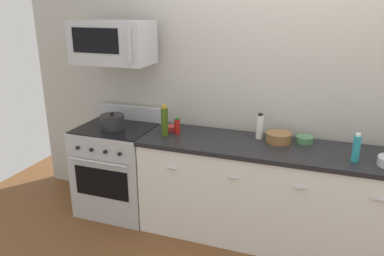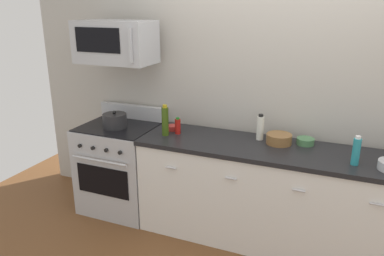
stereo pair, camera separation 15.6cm
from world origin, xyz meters
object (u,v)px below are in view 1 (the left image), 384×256
at_px(bowl_wooden_salad, 279,137).
at_px(bowl_green_glaze, 305,139).
at_px(microwave, 113,42).
at_px(bottle_hot_sauce_red, 177,126).
at_px(bowl_red_small, 172,128).
at_px(bottle_dish_soap, 356,148).
at_px(stockpot, 113,122).
at_px(bottle_vinegar_white, 260,127).
at_px(range_oven, 119,168).
at_px(bottle_olive_oil, 165,121).

relative_size(bowl_wooden_salad, bowl_green_glaze, 1.47).
xyz_separation_m(microwave, bottle_hot_sauce_red, (0.66, -0.03, -0.76)).
bearing_deg(bowl_red_small, bottle_dish_soap, -7.41).
xyz_separation_m(bottle_dish_soap, stockpot, (-2.21, 0.06, -0.04)).
distance_m(bottle_vinegar_white, stockpot, 1.43).
relative_size(range_oven, bowl_green_glaze, 7.02).
distance_m(microwave, bottle_dish_soap, 2.33).
xyz_separation_m(bottle_hot_sauce_red, bottle_olive_oil, (-0.09, -0.08, 0.06)).
relative_size(range_oven, bottle_hot_sauce_red, 6.77).
relative_size(bottle_hot_sauce_red, bowl_green_glaze, 1.04).
relative_size(range_oven, bowl_red_small, 9.20).
height_order(range_oven, bottle_hot_sauce_red, bottle_hot_sauce_red).
xyz_separation_m(range_oven, bottle_dish_soap, (2.21, -0.12, 0.56)).
bearing_deg(bowl_red_small, microwave, -174.71).
bearing_deg(bottle_olive_oil, bowl_wooden_salad, 10.07).
bearing_deg(stockpot, bowl_wooden_salad, 6.17).
xyz_separation_m(bowl_wooden_salad, stockpot, (-1.59, -0.17, 0.03)).
bearing_deg(microwave, bottle_dish_soap, -4.18).
relative_size(bottle_dish_soap, bowl_wooden_salad, 1.04).
bearing_deg(bottle_dish_soap, bottle_hot_sauce_red, 175.01).
height_order(bottle_vinegar_white, bottle_olive_oil, bottle_olive_oil).
relative_size(range_oven, microwave, 1.44).
height_order(microwave, bowl_wooden_salad, microwave).
distance_m(bottle_dish_soap, bottle_olive_oil, 1.65).
xyz_separation_m(bowl_wooden_salad, bowl_green_glaze, (0.22, 0.07, -0.02)).
bearing_deg(bottle_hot_sauce_red, bowl_red_small, 138.51).
xyz_separation_m(microwave, bowl_wooden_salad, (1.59, 0.07, -0.78)).
height_order(bottle_dish_soap, bottle_olive_oil, bottle_olive_oil).
height_order(microwave, bowl_green_glaze, microwave).
height_order(range_oven, bottle_olive_oil, bottle_olive_oil).
relative_size(bottle_dish_soap, stockpot, 0.98).
bearing_deg(bottle_vinegar_white, microwave, -175.32).
height_order(microwave, bottle_dish_soap, microwave).
bearing_deg(microwave, bowl_red_small, 5.29).
distance_m(microwave, bottle_hot_sauce_red, 1.00).
distance_m(bottle_hot_sauce_red, bowl_red_small, 0.13).
distance_m(bottle_olive_oil, bowl_green_glaze, 1.28).
height_order(bowl_wooden_salad, bowl_red_small, bowl_wooden_salad).
distance_m(range_oven, bowl_red_small, 0.75).
xyz_separation_m(microwave, stockpot, (-0.00, -0.10, -0.76)).
bearing_deg(bowl_red_small, bowl_wooden_salad, 1.20).
distance_m(bowl_wooden_salad, bowl_red_small, 1.03).
distance_m(bowl_red_small, stockpot, 0.59).
bearing_deg(bottle_vinegar_white, bottle_olive_oil, -165.19).
xyz_separation_m(bottle_hot_sauce_red, bowl_red_small, (-0.09, 0.08, -0.05)).
relative_size(bottle_olive_oil, bowl_green_glaze, 1.93).
height_order(bottle_dish_soap, bowl_green_glaze, bottle_dish_soap).
relative_size(bottle_dish_soap, bowl_red_small, 2.00).
relative_size(bottle_olive_oil, stockpot, 1.24).
distance_m(bottle_dish_soap, bowl_green_glaze, 0.51).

